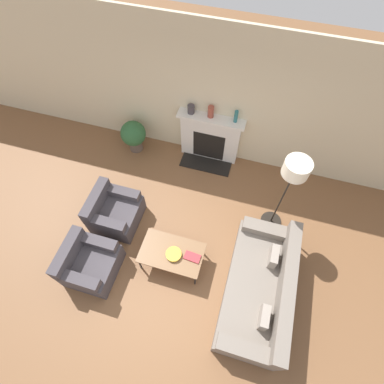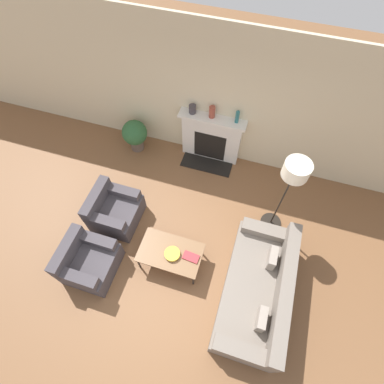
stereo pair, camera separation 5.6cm
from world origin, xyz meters
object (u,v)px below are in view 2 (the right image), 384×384
(book, at_px, (191,257))
(couch, at_px, (259,290))
(bowl, at_px, (172,254))
(armchair_far, at_px, (114,211))
(mantel_vase_left, at_px, (192,109))
(coffee_table, at_px, (170,253))
(armchair_near, at_px, (88,262))
(potted_plant, at_px, (135,134))
(mantel_vase_center_left, at_px, (212,112))
(fireplace, at_px, (211,138))
(floor_lamp, at_px, (293,177))
(mantel_vase_center_right, at_px, (237,117))

(book, bearing_deg, couch, -2.88)
(bowl, height_order, book, bowl)
(armchair_far, height_order, mantel_vase_left, mantel_vase_left)
(coffee_table, bearing_deg, armchair_near, -157.55)
(potted_plant, bearing_deg, coffee_table, -54.59)
(bowl, height_order, mantel_vase_center_left, mantel_vase_center_left)
(fireplace, distance_m, mantel_vase_center_left, 0.70)
(fireplace, height_order, potted_plant, fireplace)
(floor_lamp, relative_size, potted_plant, 2.45)
(coffee_table, bearing_deg, couch, -4.98)
(couch, distance_m, bowl, 1.51)
(couch, xyz_separation_m, potted_plant, (-3.15, 2.39, 0.14))
(couch, distance_m, mantel_vase_left, 3.44)
(coffee_table, bearing_deg, book, 2.72)
(armchair_near, height_order, potted_plant, potted_plant)
(coffee_table, bearing_deg, floor_lamp, 39.23)
(book, xyz_separation_m, mantel_vase_center_right, (0.10, 2.52, 0.84))
(book, height_order, floor_lamp, floor_lamp)
(floor_lamp, height_order, mantel_vase_center_right, floor_lamp)
(couch, bearing_deg, coffee_table, -94.98)
(fireplace, relative_size, floor_lamp, 0.72)
(fireplace, height_order, armchair_far, fireplace)
(fireplace, xyz_separation_m, couch, (1.54, -2.66, -0.26))
(fireplace, bearing_deg, couch, -59.91)
(mantel_vase_left, xyz_separation_m, mantel_vase_center_right, (0.86, 0.00, 0.04))
(fireplace, xyz_separation_m, book, (0.35, -2.51, -0.13))
(bowl, relative_size, book, 0.95)
(fireplace, distance_m, mantel_vase_center_right, 0.84)
(mantel_vase_center_left, bearing_deg, mantel_vase_left, 180.00)
(coffee_table, relative_size, mantel_vase_center_left, 4.51)
(mantel_vase_center_left, bearing_deg, floor_lamp, -38.47)
(armchair_far, height_order, floor_lamp, floor_lamp)
(mantel_vase_center_right, bearing_deg, floor_lamp, -48.71)
(mantel_vase_center_left, bearing_deg, coffee_table, -89.57)
(bowl, bearing_deg, mantel_vase_center_left, 91.49)
(coffee_table, bearing_deg, mantel_vase_center_right, 79.73)
(mantel_vase_center_left, distance_m, mantel_vase_center_right, 0.48)
(floor_lamp, bearing_deg, fireplace, 141.43)
(armchair_far, relative_size, mantel_vase_left, 5.03)
(couch, relative_size, floor_lamp, 1.16)
(book, bearing_deg, mantel_vase_center_left, 102.89)
(fireplace, relative_size, mantel_vase_left, 7.91)
(armchair_near, bearing_deg, mantel_vase_center_right, -29.74)
(bowl, relative_size, mantel_vase_center_left, 1.12)
(fireplace, bearing_deg, mantel_vase_center_right, 1.82)
(mantel_vase_center_left, height_order, potted_plant, mantel_vase_center_left)
(fireplace, xyz_separation_m, bowl, (0.04, -2.56, -0.11))
(couch, distance_m, mantel_vase_center_left, 3.24)
(mantel_vase_left, bearing_deg, couch, -53.89)
(floor_lamp, distance_m, mantel_vase_left, 2.36)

